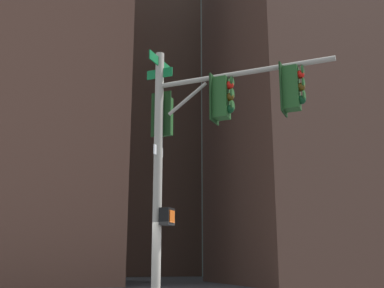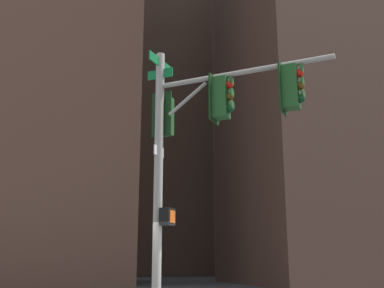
% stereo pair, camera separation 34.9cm
% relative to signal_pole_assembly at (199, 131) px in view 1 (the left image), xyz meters
% --- Properties ---
extents(signal_pole_assembly, '(3.80, 3.25, 6.83)m').
position_rel_signal_pole_assembly_xyz_m(signal_pole_assembly, '(0.00, 0.00, 0.00)').
color(signal_pole_assembly, '#9E998C').
rests_on(signal_pole_assembly, ground_plane).
extents(building_brick_farside, '(18.86, 15.23, 40.87)m').
position_rel_signal_pole_assembly_xyz_m(building_brick_farside, '(7.37, 57.45, 15.80)').
color(building_brick_farside, '#4C3328').
rests_on(building_brick_farside, ground_plane).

